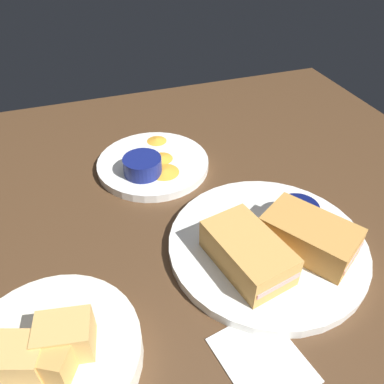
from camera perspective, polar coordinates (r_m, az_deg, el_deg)
The scene contains 12 objects.
ground_plane at distance 62.10cm, azimuth 1.99°, elevation -7.32°, with size 110.00×110.00×3.00cm, color #4C331E.
plate_sandwich_main at distance 59.40cm, azimuth 11.15°, elevation -7.81°, with size 29.83×29.83×1.60cm, color white.
sandwich_half_near at distance 53.61cm, azimuth 8.30°, elevation -8.91°, with size 14.41×10.10×4.80cm.
sandwich_half_far at distance 57.76cm, azimuth 17.16°, elevation -6.25°, with size 15.05×13.32×4.80cm.
ramekin_dark_sauce at distance 61.76cm, azimuth 15.55°, elevation -3.10°, with size 6.28×6.28×3.33cm.
spoon_by_dark_ramekin at distance 59.76cm, azimuth 11.78°, elevation -5.96°, with size 3.70×9.93×0.80cm.
plate_chips_companion at distance 74.89cm, azimuth -5.84°, elevation 4.21°, with size 21.59×21.59×1.60cm, color white.
ramekin_light_gravy at distance 70.41cm, azimuth -7.44°, elevation 4.04°, with size 7.08×7.08×3.20cm.
spoon_by_gravy_ramekin at distance 70.80cm, azimuth -7.37°, elevation 2.90°, with size 8.75×7.16×0.80cm.
plantain_chip_scatter at distance 74.35cm, azimuth -4.61°, elevation 5.03°, with size 16.68×7.01×0.60cm.
bread_basket_rear at distance 49.34cm, azimuth -20.42°, elevation -21.78°, with size 20.83×20.83×7.45cm.
paper_napkin_folded at distance 49.39cm, azimuth 10.49°, elevation -23.42°, with size 11.00×9.00×0.40cm, color white.
Camera 1 is at (-39.60, 15.89, 43.62)cm, focal length 35.58 mm.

